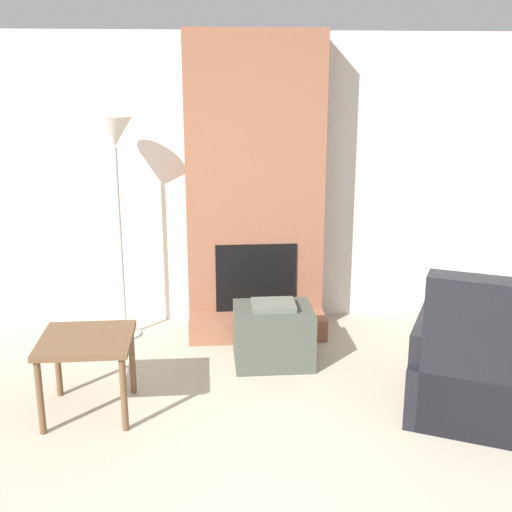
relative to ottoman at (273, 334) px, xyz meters
The scene contains 6 objects.
wall_back 1.49m from the ottoman, 94.54° to the left, with size 7.48×0.06×2.60m, color silver.
fireplace 1.28m from the ottoman, 95.78° to the left, with size 1.20×0.66×2.60m.
ottoman is the anchor object (origin of this frame).
armchair 1.60m from the ottoman, 34.85° to the right, with size 1.25×1.31×1.06m.
side_table 1.52m from the ottoman, 152.51° to the right, with size 0.61×0.60×0.55m.
floor_lamp_left 1.99m from the ottoman, 152.22° to the left, with size 0.31×0.31×1.91m.
Camera 1 is at (-0.44, -2.61, 2.22)m, focal length 45.00 mm.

